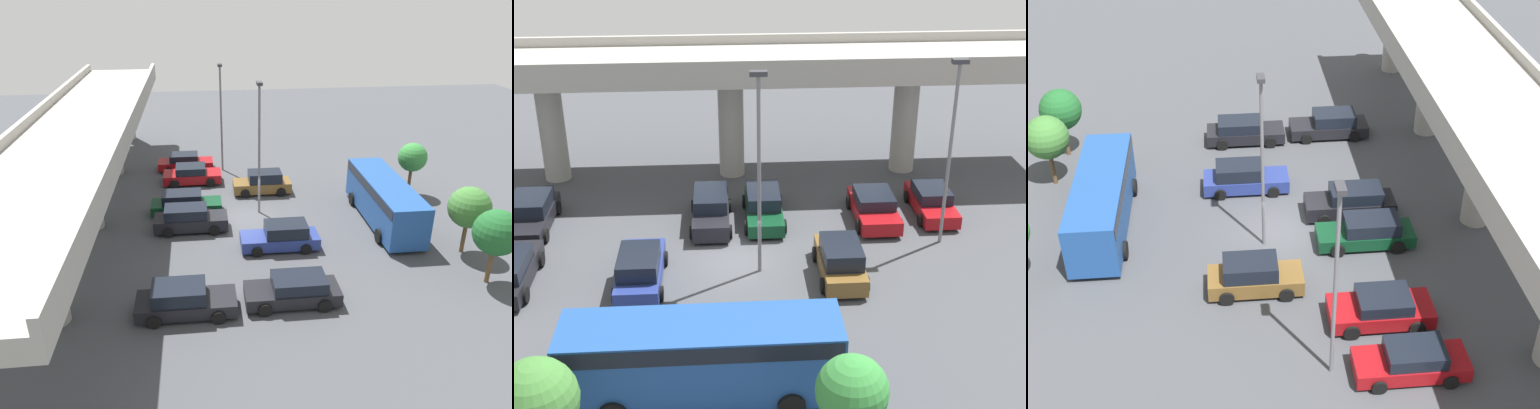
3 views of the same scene
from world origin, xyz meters
TOP-DOWN VIEW (x-y plane):
  - ground_plane at (0.00, 0.00)m, footprint 84.75×84.75m
  - highway_overpass at (0.00, 10.10)m, footprint 40.97×6.30m
  - parked_car_0 at (-9.68, -1.40)m, footprint 2.17×4.73m
  - parked_car_1 at (-4.13, -1.67)m, footprint 2.07×4.66m
  - parked_car_2 at (-1.18, 3.82)m, footprint 2.02×4.67m
  - parked_car_3 at (1.45, 4.15)m, footprint 2.02×4.78m
  - parked_car_4 at (4.42, -1.61)m, footprint 2.02×4.30m
  - parked_car_5 at (6.95, 3.69)m, footprint 2.22×4.49m
  - parked_car_6 at (10.05, 4.27)m, footprint 2.01×4.54m
  - parked_car_7 at (-9.98, 4.02)m, footprint 2.21×4.82m
  - shuttle_bus at (-1.36, -8.93)m, footprint 9.17×2.75m
  - lamp_post_near_aisle at (0.97, -0.92)m, footprint 0.70×0.35m
  - lamp_post_mid_lot at (9.64, 1.15)m, footprint 0.70×0.35m
  - tree_front_left at (-9.04, -11.99)m, footprint 2.42×2.42m
  - tree_front_centre at (-5.82, -12.22)m, footprint 2.41×2.41m
  - tree_front_right at (2.92, -12.45)m, footprint 2.10×2.10m

SIDE VIEW (x-z plane):
  - ground_plane at x=0.00m, z-range 0.00..0.00m
  - parked_car_6 at x=10.05m, z-range -0.04..1.37m
  - parked_car_5 at x=6.95m, z-range -0.03..1.42m
  - parked_car_0 at x=-9.68m, z-range -0.02..1.45m
  - parked_car_3 at x=1.45m, z-range -0.03..1.49m
  - parked_car_7 at x=-9.98m, z-range -0.05..1.53m
  - parked_car_1 at x=-4.13m, z-range -0.05..1.56m
  - parked_car_2 at x=-1.18m, z-range -0.04..1.59m
  - parked_car_4 at x=4.42m, z-range -0.05..1.63m
  - shuttle_bus at x=-1.36m, z-range 0.28..3.17m
  - tree_front_right at x=2.92m, z-range 0.90..4.85m
  - tree_front_centre at x=-5.82m, z-range 0.83..4.93m
  - tree_front_left at x=-9.04m, z-range 0.86..5.04m
  - lamp_post_mid_lot at x=9.64m, z-range 0.70..9.47m
  - lamp_post_near_aisle at x=0.97m, z-range 0.70..9.67m
  - highway_overpass at x=0.00m, z-range 2.03..9.40m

